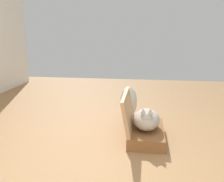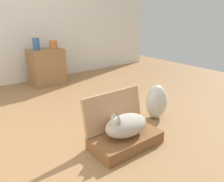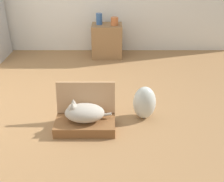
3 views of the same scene
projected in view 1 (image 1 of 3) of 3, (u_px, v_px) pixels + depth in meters
name	position (u px, v px, depth m)	size (l,w,h in m)	color
ground_plane	(92.00, 152.00, 2.34)	(7.68, 7.68, 0.00)	#9E7247
suitcase_base	(146.00, 133.00, 2.63)	(0.67, 0.37, 0.12)	brown
suitcase_lid	(128.00, 111.00, 2.60)	(0.67, 0.37, 0.04)	tan
cat	(146.00, 119.00, 2.59)	(0.52, 0.28, 0.25)	#B2A899
plastic_bag_white	(129.00, 102.00, 3.29)	(0.27, 0.23, 0.41)	silver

